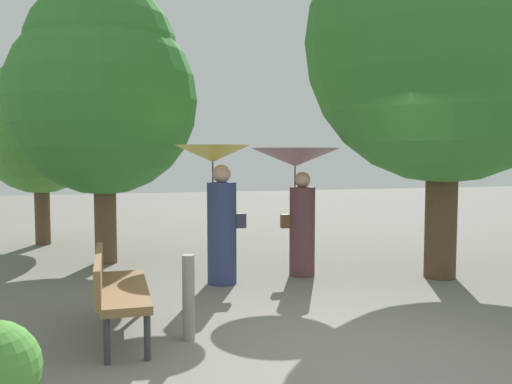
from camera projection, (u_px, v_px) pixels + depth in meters
ground_plane at (354, 357)px, 4.75m from camera, size 40.00×40.00×0.00m
person_left at (217, 191)px, 7.32m from camera, size 1.04×1.04×1.92m
person_right at (297, 179)px, 7.80m from camera, size 1.30×1.30×1.88m
park_bench at (116, 286)px, 5.22m from camera, size 0.51×1.50×0.83m
tree_near_left at (40, 125)px, 10.40m from camera, size 2.32×2.32×3.68m
tree_near_right at (446, 22)px, 7.51m from camera, size 3.98×3.98×5.85m
tree_mid_left at (103, 86)px, 8.59m from camera, size 3.04×3.04×4.57m
path_marker_post at (189, 298)px, 5.15m from camera, size 0.12×0.12×0.84m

